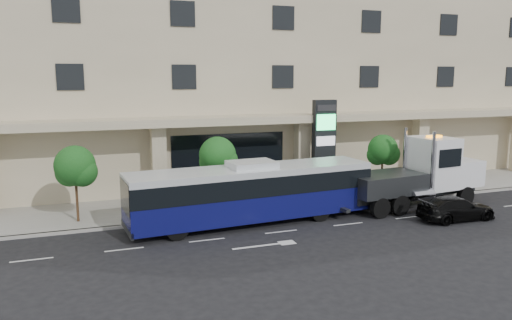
# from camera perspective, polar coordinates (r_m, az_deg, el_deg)

# --- Properties ---
(ground) EXTENTS (120.00, 120.00, 0.00)m
(ground) POSITION_cam_1_polar(r_m,az_deg,el_deg) (27.76, 1.69, -7.31)
(ground) COLOR black
(ground) RESTS_ON ground
(sidewalk) EXTENTS (120.00, 6.00, 0.15)m
(sidewalk) POSITION_cam_1_polar(r_m,az_deg,el_deg) (32.27, -1.56, -4.75)
(sidewalk) COLOR gray
(sidewalk) RESTS_ON ground
(curb) EXTENTS (120.00, 0.30, 0.15)m
(curb) POSITION_cam_1_polar(r_m,az_deg,el_deg) (29.53, 0.27, -6.11)
(curb) COLOR gray
(curb) RESTS_ON ground
(convention_center) EXTENTS (60.00, 17.60, 20.00)m
(convention_center) POSITION_cam_1_polar(r_m,az_deg,el_deg) (41.34, -6.25, 12.18)
(convention_center) COLOR tan
(convention_center) RESTS_ON ground
(tree_left) EXTENTS (2.27, 2.20, 4.22)m
(tree_left) POSITION_cam_1_polar(r_m,az_deg,el_deg) (28.74, -19.92, -0.92)
(tree_left) COLOR #422B19
(tree_left) RESTS_ON sidewalk
(tree_mid) EXTENTS (2.28, 2.20, 4.38)m
(tree_mid) POSITION_cam_1_polar(r_m,az_deg,el_deg) (29.74, -4.36, 0.26)
(tree_mid) COLOR #422B19
(tree_mid) RESTS_ON sidewalk
(tree_right) EXTENTS (2.10, 2.00, 4.04)m
(tree_right) POSITION_cam_1_polar(r_m,az_deg,el_deg) (34.60, 14.33, 0.93)
(tree_right) COLOR #422B19
(tree_right) RESTS_ON sidewalk
(city_bus) EXTENTS (13.91, 3.87, 3.48)m
(city_bus) POSITION_cam_1_polar(r_m,az_deg,el_deg) (27.47, -0.49, -3.66)
(city_bus) COLOR black
(city_bus) RESTS_ON ground
(tow_truck) EXTENTS (10.66, 3.48, 4.84)m
(tow_truck) POSITION_cam_1_polar(r_m,az_deg,el_deg) (32.69, 18.29, -1.62)
(tow_truck) COLOR #2D3033
(tow_truck) RESTS_ON ground
(black_sedan) EXTENTS (4.62, 1.92, 1.34)m
(black_sedan) POSITION_cam_1_polar(r_m,az_deg,el_deg) (30.52, 21.90, -5.15)
(black_sedan) COLOR black
(black_sedan) RESTS_ON ground
(signage_pylon) EXTENTS (1.58, 0.59, 6.34)m
(signage_pylon) POSITION_cam_1_polar(r_m,az_deg,el_deg) (34.20, 7.75, 1.60)
(signage_pylon) COLOR black
(signage_pylon) RESTS_ON sidewalk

